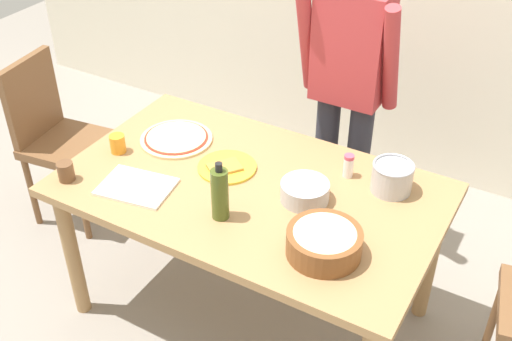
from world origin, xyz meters
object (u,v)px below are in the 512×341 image
plate_with_slice (227,167)px  cutting_board_white (137,187)px  popcorn_bowl (324,241)px  salt_shaker (348,166)px  chair_wooden_left (55,132)px  cup_small_brown (66,171)px  olive_oil_bottle (219,193)px  cup_orange (118,144)px  steel_pot (392,177)px  person_cook (348,82)px  pizza_raw_on_board (176,138)px  mixing_bowl_steel (305,192)px  dining_table (250,203)px

plate_with_slice → cutting_board_white: (-0.25, -0.31, -0.00)m
popcorn_bowl → salt_shaker: 0.51m
cutting_board_white → chair_wooden_left: bearing=156.5°
cup_small_brown → olive_oil_bottle: bearing=9.7°
cup_orange → salt_shaker: salt_shaker is taller
steel_pot → popcorn_bowl: bearing=-99.2°
person_cook → chair_wooden_left: bearing=-157.0°
pizza_raw_on_board → cup_small_brown: cup_small_brown is taller
popcorn_bowl → salt_shaker: size_ratio=2.64×
chair_wooden_left → pizza_raw_on_board: chair_wooden_left is taller
chair_wooden_left → mixing_bowl_steel: 1.59m
cup_small_brown → cup_orange: bearing=80.0°
cup_orange → salt_shaker: 1.04m
cup_small_brown → dining_table: bearing=26.5°
steel_pot → salt_shaker: (-0.20, 0.00, -0.01)m
person_cook → steel_pot: bearing=-49.6°
steel_pot → salt_shaker: size_ratio=1.64×
cutting_board_white → steel_pot: bearing=29.2°
olive_oil_bottle → cup_orange: olive_oil_bottle is taller
mixing_bowl_steel → salt_shaker: size_ratio=1.89×
plate_with_slice → steel_pot: 0.71m
olive_oil_bottle → popcorn_bowl: bearing=1.1°
cup_orange → salt_shaker: (0.98, 0.35, 0.01)m
plate_with_slice → cup_small_brown: 0.69m
pizza_raw_on_board → person_cook: bearing=46.2°
pizza_raw_on_board → steel_pot: bearing=7.5°
pizza_raw_on_board → cup_small_brown: 0.54m
popcorn_bowl → olive_oil_bottle: olive_oil_bottle is taller
plate_with_slice → cutting_board_white: 0.40m
cup_orange → cutting_board_white: (0.25, -0.18, -0.04)m
mixing_bowl_steel → cup_small_brown: (-0.94, -0.38, 0.00)m
pizza_raw_on_board → steel_pot: (1.00, 0.13, 0.06)m
plate_with_slice → popcorn_bowl: 0.66m
pizza_raw_on_board → plate_with_slice: bearing=-13.6°
dining_table → steel_pot: 0.61m
olive_oil_bottle → cup_orange: (-0.65, 0.16, -0.07)m
mixing_bowl_steel → cup_orange: size_ratio=2.35×
olive_oil_bottle → salt_shaker: size_ratio=2.42×
plate_with_slice → cutting_board_white: size_ratio=0.87×
steel_pot → cup_orange: 1.22m
person_cook → cutting_board_white: size_ratio=5.40×
pizza_raw_on_board → salt_shaker: salt_shaker is taller
plate_with_slice → person_cook: bearing=69.3°
dining_table → popcorn_bowl: 0.52m
olive_oil_bottle → steel_pot: size_ratio=1.48×
dining_table → salt_shaker: salt_shaker is taller
pizza_raw_on_board → popcorn_bowl: (0.92, -0.36, 0.05)m
steel_pot → cup_orange: steel_pot is taller
plate_with_slice → olive_oil_bottle: olive_oil_bottle is taller
steel_pot → cup_small_brown: 1.37m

